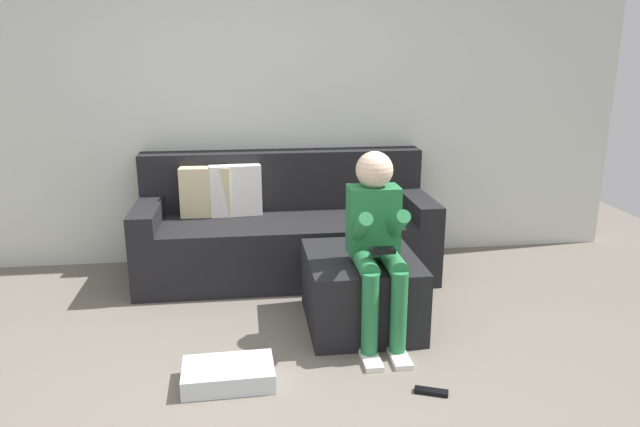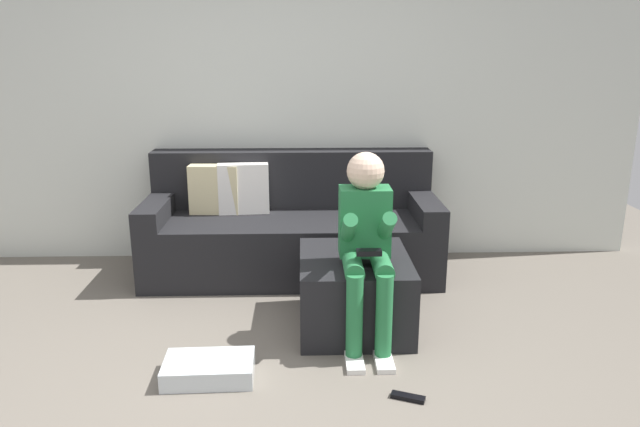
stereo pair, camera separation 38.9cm
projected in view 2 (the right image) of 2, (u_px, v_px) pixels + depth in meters
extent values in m
plane|color=#6B6359|center=(246.00, 415.00, 2.84)|extent=(7.86, 7.86, 0.00)
cube|color=silver|center=(267.00, 106.00, 4.76)|extent=(6.05, 0.10, 2.49)
cube|color=black|center=(292.00, 245.00, 4.57)|extent=(2.21, 0.86, 0.46)
cube|color=black|center=(292.00, 178.00, 4.76)|extent=(2.21, 0.23, 0.46)
cube|color=black|center=(158.00, 208.00, 4.47)|extent=(0.18, 0.86, 0.15)
cube|color=black|center=(424.00, 206.00, 4.52)|extent=(0.18, 0.86, 0.15)
cube|color=beige|center=(214.00, 189.00, 4.56)|extent=(0.38, 0.16, 0.38)
cube|color=white|center=(244.00, 189.00, 4.57)|extent=(0.40, 0.19, 0.39)
cube|color=black|center=(354.00, 291.00, 3.71)|extent=(0.67, 0.78, 0.45)
cube|color=#26723F|center=(365.00, 221.00, 3.49)|extent=(0.30, 0.19, 0.41)
sphere|color=beige|center=(366.00, 171.00, 3.41)|extent=(0.22, 0.22, 0.22)
cylinder|color=#26723F|center=(353.00, 264.00, 3.38)|extent=(0.11, 0.34, 0.11)
cylinder|color=#26723F|center=(354.00, 316.00, 3.28)|extent=(0.09, 0.09, 0.48)
cube|color=white|center=(355.00, 362.00, 3.29)|extent=(0.10, 0.22, 0.03)
cylinder|color=#26723F|center=(348.00, 231.00, 3.36)|extent=(0.08, 0.37, 0.29)
cylinder|color=#26723F|center=(381.00, 264.00, 3.38)|extent=(0.11, 0.34, 0.11)
cylinder|color=#26723F|center=(384.00, 315.00, 3.28)|extent=(0.09, 0.09, 0.48)
cube|color=white|center=(384.00, 362.00, 3.29)|extent=(0.10, 0.22, 0.03)
cylinder|color=#26723F|center=(386.00, 229.00, 3.37)|extent=(0.08, 0.35, 0.28)
cube|color=black|center=(369.00, 252.00, 3.27)|extent=(0.14, 0.06, 0.03)
cube|color=silver|center=(209.00, 369.00, 3.15)|extent=(0.48, 0.31, 0.10)
cube|color=black|center=(408.00, 397.00, 2.97)|extent=(0.18, 0.11, 0.02)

